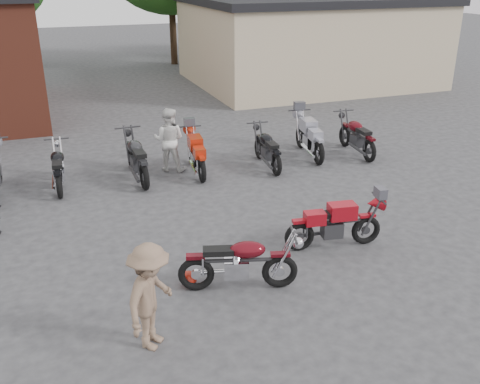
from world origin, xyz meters
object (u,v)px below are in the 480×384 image
object	(u,v)px
helmet	(189,279)
row_bike_7	(357,134)
row_bike_4	(196,152)
row_bike_6	(309,135)
vintage_motorcycle	(241,259)
sportbike	(336,222)
row_bike_2	(58,166)
row_bike_5	(267,147)
person_tan	(151,297)
person_light	(169,140)
row_bike_3	(136,156)

from	to	relation	value
helmet	row_bike_7	bearing A→B (deg)	38.17
row_bike_4	row_bike_6	xyz separation A→B (m)	(3.34, 0.17, 0.05)
vintage_motorcycle	sportbike	xyz separation A→B (m)	(2.18, 0.71, -0.02)
row_bike_2	row_bike_6	xyz separation A→B (m)	(6.71, -0.02, 0.07)
sportbike	row_bike_7	size ratio (longest dim) A/B	0.91
row_bike_4	row_bike_5	size ratio (longest dim) A/B	1.01
sportbike	helmet	bearing A→B (deg)	-164.72
person_tan	row_bike_6	size ratio (longest dim) A/B	0.75
row_bike_4	row_bike_6	distance (m)	3.34
sportbike	person_light	size ratio (longest dim) A/B	1.10
row_bike_6	row_bike_7	bearing A→B (deg)	-95.10
sportbike	row_bike_6	world-z (taller)	row_bike_6
row_bike_4	row_bike_3	bearing A→B (deg)	92.61
row_bike_4	helmet	bearing A→B (deg)	167.94
row_bike_6	row_bike_7	xyz separation A→B (m)	(1.33, -0.32, -0.03)
sportbike	row_bike_5	xyz separation A→B (m)	(0.58, 4.56, 0.02)
vintage_motorcycle	row_bike_4	distance (m)	5.58
sportbike	person_light	distance (m)	5.54
helmet	row_bike_5	bearing A→B (deg)	54.13
helmet	row_bike_6	bearing A→B (deg)	46.69
person_tan	row_bike_3	distance (m)	6.58
helmet	row_bike_2	distance (m)	5.60
helmet	row_bike_2	size ratio (longest dim) A/B	0.15
sportbike	person_tan	world-z (taller)	person_tan
row_bike_3	row_bike_5	size ratio (longest dim) A/B	1.10
sportbike	row_bike_7	bearing A→B (deg)	63.19
row_bike_3	row_bike_7	xyz separation A→B (m)	(6.19, -0.23, -0.03)
row_bike_5	row_bike_3	bearing A→B (deg)	88.84
person_light	row_bike_6	bearing A→B (deg)	-154.28
row_bike_2	row_bike_6	size ratio (longest dim) A/B	0.89
helmet	row_bike_3	world-z (taller)	row_bike_3
sportbike	row_bike_5	bearing A→B (deg)	91.90
row_bike_3	person_light	bearing A→B (deg)	-72.69
vintage_motorcycle	sportbike	size ratio (longest dim) A/B	1.04
person_light	row_bike_4	bearing A→B (deg)	175.80
row_bike_2	row_bike_4	bearing A→B (deg)	-89.53
helmet	row_bike_4	distance (m)	5.40
helmet	row_bike_6	world-z (taller)	row_bike_6
row_bike_4	row_bike_7	bearing A→B (deg)	-86.01
helmet	person_tan	size ratio (longest dim) A/B	0.18
person_tan	row_bike_5	bearing A→B (deg)	4.21
row_bike_4	row_bike_7	distance (m)	4.67
row_bike_5	row_bike_2	bearing A→B (deg)	89.57
vintage_motorcycle	row_bike_2	size ratio (longest dim) A/B	1.01
helmet	sportbike	bearing A→B (deg)	6.17
helmet	person_light	xyz separation A→B (m)	(1.05, 5.51, 0.70)
helmet	person_light	size ratio (longest dim) A/B	0.17
sportbike	person_light	world-z (taller)	person_light
row_bike_3	row_bike_4	xyz separation A→B (m)	(1.52, -0.09, -0.05)
helmet	row_bike_6	xyz separation A→B (m)	(4.99, 5.29, 0.48)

